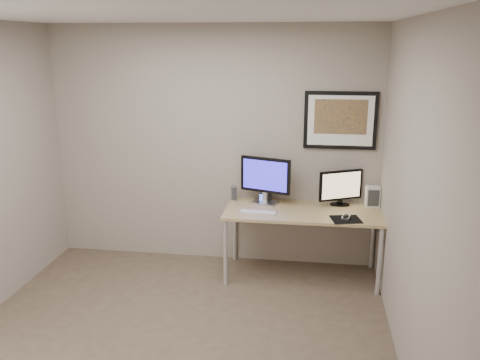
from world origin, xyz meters
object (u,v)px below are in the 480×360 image
(framed_art, at_px, (340,120))
(monitor_tv, at_px, (341,187))
(monitor_large, at_px, (265,178))
(keyboard, at_px, (258,212))
(phone_dock, at_px, (262,198))
(speaker_left, at_px, (234,193))
(speaker_right, at_px, (269,193))
(desk, at_px, (303,217))
(fan_unit, at_px, (373,197))

(framed_art, height_order, monitor_tv, framed_art)
(monitor_large, xyz_separation_m, keyboard, (-0.04, -0.31, -0.27))
(framed_art, height_order, keyboard, framed_art)
(phone_dock, bearing_deg, monitor_large, 12.56)
(monitor_large, bearing_deg, speaker_left, -173.64)
(phone_dock, bearing_deg, keyboard, -83.61)
(speaker_right, bearing_deg, desk, -52.47)
(speaker_left, bearing_deg, phone_dock, -33.82)
(keyboard, bearing_deg, desk, 21.69)
(monitor_tv, height_order, phone_dock, monitor_tv)
(desk, bearing_deg, phone_dock, 159.00)
(monitor_large, relative_size, monitor_tv, 1.20)
(speaker_right, distance_m, keyboard, 0.44)
(monitor_tv, bearing_deg, desk, -175.74)
(framed_art, distance_m, monitor_large, 0.99)
(monitor_tv, bearing_deg, speaker_right, 148.42)
(desk, height_order, speaker_left, speaker_left)
(monitor_large, height_order, speaker_left, monitor_large)
(desk, height_order, monitor_tv, monitor_tv)
(framed_art, height_order, fan_unit, framed_art)
(speaker_left, height_order, speaker_right, same)
(monitor_large, relative_size, keyboard, 1.40)
(framed_art, relative_size, phone_dock, 6.30)
(keyboard, bearing_deg, fan_unit, 22.65)
(monitor_large, distance_m, fan_unit, 1.14)
(desk, relative_size, fan_unit, 7.24)
(framed_art, height_order, speaker_right, framed_art)
(desk, relative_size, keyboard, 4.15)
(keyboard, height_order, fan_unit, fan_unit)
(monitor_tv, xyz_separation_m, phone_dock, (-0.83, -0.05, -0.15))
(desk, bearing_deg, speaker_right, 141.79)
(speaker_right, xyz_separation_m, keyboard, (-0.07, -0.43, -0.08))
(desk, height_order, monitor_large, monitor_large)
(monitor_tv, height_order, speaker_right, monitor_tv)
(keyboard, bearing_deg, phone_dock, 94.46)
(monitor_large, bearing_deg, desk, -5.80)
(speaker_left, bearing_deg, monitor_tv, -21.71)
(monitor_tv, height_order, keyboard, monitor_tv)
(keyboard, distance_m, fan_unit, 1.23)
(fan_unit, bearing_deg, speaker_left, 175.39)
(monitor_tv, xyz_separation_m, fan_unit, (0.34, 0.01, -0.09))
(framed_art, height_order, phone_dock, framed_art)
(desk, xyz_separation_m, phone_dock, (-0.45, 0.17, 0.13))
(desk, xyz_separation_m, speaker_right, (-0.38, 0.30, 0.15))
(keyboard, bearing_deg, monitor_tv, 28.52)
(desk, height_order, fan_unit, fan_unit)
(speaker_right, distance_m, fan_unit, 1.10)
(speaker_right, relative_size, keyboard, 0.43)
(phone_dock, distance_m, fan_unit, 1.17)
(fan_unit, bearing_deg, keyboard, -166.81)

